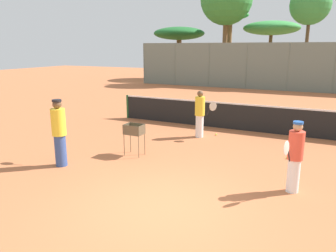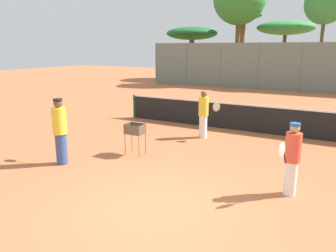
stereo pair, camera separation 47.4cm
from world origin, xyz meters
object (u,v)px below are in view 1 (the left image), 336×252
Objects in this scene: player_white_outfit at (295,156)px; player_red_cap at (200,113)px; tennis_net at (245,117)px; player_yellow_shirt at (59,132)px; parked_car at (331,80)px; ball_cart at (133,132)px.

player_red_cap reaches higher than player_white_outfit.
tennis_net is 2.12m from player_red_cap.
player_yellow_shirt is 0.44× the size of parked_car.
player_red_cap reaches higher than parked_car.
player_red_cap is (-3.56, 3.47, 0.02)m from player_white_outfit.
ball_cart is (-4.63, 0.66, -0.12)m from player_white_outfit.
player_yellow_shirt is at bearing -128.34° from ball_cart.
player_red_cap is at bearing -90.80° from player_yellow_shirt.
player_red_cap reaches higher than tennis_net.
parked_car is at bearing 88.99° from player_red_cap.
player_yellow_shirt is 1.93× the size of ball_cart.
tennis_net is at bearing -99.97° from parked_car.
tennis_net is 5.64m from player_white_outfit.
player_yellow_shirt is 2.15m from ball_cart.
player_white_outfit is 22.20m from parked_car.
parked_car is (3.00, 17.04, 0.10)m from tennis_net.
player_red_cap is 3.01m from ball_cart.
parked_car is (0.70, 22.19, -0.19)m from player_white_outfit.
ball_cart is at bearing -100.98° from player_yellow_shirt.
parked_car is at bearing 80.03° from tennis_net.
player_yellow_shirt is (-5.96, -1.02, 0.11)m from player_white_outfit.
player_red_cap is at bearing 69.05° from ball_cart.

